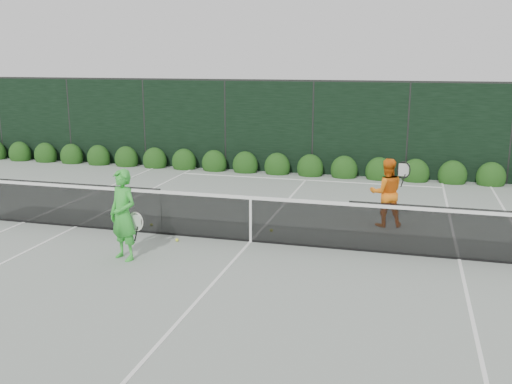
# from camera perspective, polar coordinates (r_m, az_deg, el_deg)

# --- Properties ---
(ground) EXTENTS (80.00, 80.00, 0.00)m
(ground) POSITION_cam_1_polar(r_m,az_deg,el_deg) (11.91, -0.54, -5.00)
(ground) COLOR gray
(ground) RESTS_ON ground
(tennis_net) EXTENTS (12.90, 0.10, 1.07)m
(tennis_net) POSITION_cam_1_polar(r_m,az_deg,el_deg) (11.76, -0.66, -2.53)
(tennis_net) COLOR #103221
(tennis_net) RESTS_ON ground
(player_woman) EXTENTS (0.74, 0.63, 1.73)m
(player_woman) POSITION_cam_1_polar(r_m,az_deg,el_deg) (10.96, -13.14, -2.25)
(player_woman) COLOR green
(player_woman) RESTS_ON ground
(player_man) EXTENTS (0.94, 0.76, 1.55)m
(player_man) POSITION_cam_1_polar(r_m,az_deg,el_deg) (13.16, 12.91, -0.05)
(player_man) COLOR orange
(player_man) RESTS_ON ground
(court_lines) EXTENTS (11.03, 23.83, 0.01)m
(court_lines) POSITION_cam_1_polar(r_m,az_deg,el_deg) (11.91, -0.54, -4.97)
(court_lines) COLOR white
(court_lines) RESTS_ON ground
(windscreen_fence) EXTENTS (32.00, 21.07, 3.06)m
(windscreen_fence) POSITION_cam_1_polar(r_m,az_deg,el_deg) (9.01, -5.24, -1.02)
(windscreen_fence) COLOR black
(windscreen_fence) RESTS_ON ground
(hedge_row) EXTENTS (31.66, 0.65, 0.94)m
(hedge_row) POSITION_cam_1_polar(r_m,az_deg,el_deg) (18.63, 5.44, 2.36)
(hedge_row) COLOR #163B10
(hedge_row) RESTS_ON ground
(tennis_balls) EXTENTS (2.81, 1.25, 0.07)m
(tennis_balls) POSITION_cam_1_polar(r_m,az_deg,el_deg) (12.55, -5.65, -3.94)
(tennis_balls) COLOR yellow
(tennis_balls) RESTS_ON ground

